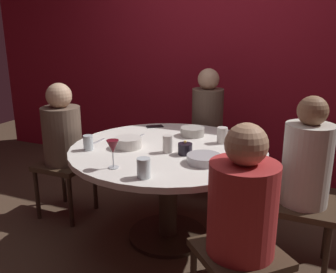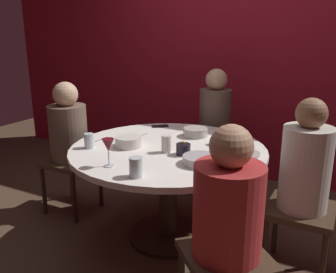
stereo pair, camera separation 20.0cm
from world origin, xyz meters
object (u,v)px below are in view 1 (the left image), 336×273
bowl_small_white (192,132)px  cup_center_front (168,144)px  seated_diner_front_right (242,208)px  dinner_plate (244,152)px  bowl_salad_center (128,143)px  cell_phone (155,126)px  seated_diner_back (207,117)px  wine_glass (113,148)px  bowl_serving_large (204,159)px  candle_holder (185,149)px  cup_by_left_diner (222,135)px  cup_by_right_diner (144,168)px  cup_near_candle (88,143)px  dining_table (168,165)px  seated_diner_left (62,135)px  seated_diner_right (306,167)px

bowl_small_white → cup_center_front: bearing=-92.4°
seated_diner_front_right → dinner_plate: (-0.16, 0.78, 0.03)m
seated_diner_front_right → bowl_salad_center: 1.10m
cell_phone → seated_diner_back: bearing=104.6°
wine_glass → bowl_serving_large: bearing=31.8°
candle_holder → cup_by_left_diner: cup_by_left_diner is taller
seated_diner_back → seated_diner_front_right: seated_diner_back is taller
seated_diner_back → bowl_salad_center: size_ratio=6.15×
wine_glass → cup_by_right_diner: size_ratio=1.51×
cell_phone → cup_by_left_diner: bearing=31.1°
wine_glass → cup_near_candle: size_ratio=1.67×
bowl_small_white → candle_holder: bearing=-76.6°
candle_holder → dinner_plate: candle_holder is taller
bowl_serving_large → cup_center_front: bearing=160.6°
seated_diner_front_right → cup_by_right_diner: seated_diner_front_right is taller
dining_table → cell_phone: size_ratio=10.02×
seated_diner_left → cup_near_candle: (0.45, -0.27, 0.07)m
seated_diner_right → cell_phone: bearing=-20.8°
candle_holder → bowl_salad_center: (-0.42, -0.02, -0.00)m
candle_holder → bowl_serving_large: 0.20m
seated_diner_left → cup_center_front: seated_diner_left is taller
seated_diner_front_right → bowl_serving_large: (-0.35, 0.47, 0.05)m
seated_diner_left → seated_diner_right: size_ratio=0.98×
wine_glass → bowl_small_white: size_ratio=0.92×
bowl_serving_large → cup_by_left_diner: bearing=91.0°
seated_diner_right → bowl_small_white: size_ratio=6.06×
seated_diner_left → cup_center_front: size_ratio=9.43×
cup_by_right_diner → cup_center_front: (-0.05, 0.47, 0.00)m
seated_diner_front_right → cup_by_left_diner: (-0.35, 0.94, 0.08)m
wine_glass → bowl_small_white: 0.88m
dining_table → bowl_small_white: (0.06, 0.35, 0.17)m
dining_table → seated_diner_back: size_ratio=1.17×
seated_diner_back → seated_diner_right: bearing=44.7°
candle_holder → cell_phone: 0.76m
wine_glass → cup_by_right_diner: (0.24, -0.06, -0.07)m
seated_diner_right → dinner_plate: size_ratio=5.20×
dining_table → bowl_salad_center: bearing=-155.0°
seated_diner_left → wine_glass: (0.79, -0.50, 0.15)m
wine_glass → cell_phone: wine_glass is taller
seated_diner_back → cup_by_left_diner: 0.77m
dining_table → seated_diner_left: bearing=180.0°
seated_diner_left → cell_phone: size_ratio=8.08×
seated_diner_front_right → cup_by_right_diner: 0.60m
wine_glass → cup_center_front: 0.45m
cup_by_left_diner → cup_by_right_diner: size_ratio=1.02×
bowl_salad_center → cup_by_left_diner: size_ratio=1.64×
dinner_plate → cup_near_candle: bearing=-159.9°
seated_diner_left → seated_diner_right: seated_diner_right is taller
candle_holder → wine_glass: 0.52m
bowl_serving_large → cup_by_left_diner: size_ratio=1.85×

